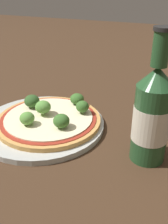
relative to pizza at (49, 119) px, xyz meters
The scene contains 10 objects.
ground_plane 0.02m from the pizza, behind, with size 3.00×3.00×0.00m, color #3D2819.
plate 0.02m from the pizza, 149.96° to the right, with size 0.28×0.28×0.01m.
pizza is the anchor object (origin of this frame).
broccoli_floret_0 0.07m from the pizza, 155.58° to the left, with size 0.04×0.04×0.03m.
broccoli_floret_1 0.08m from the pizza, 34.61° to the left, with size 0.03×0.03×0.03m.
broccoli_floret_2 0.03m from the pizza, 167.94° to the left, with size 0.04×0.04×0.03m.
broccoli_floret_3 0.06m from the pizza, 117.02° to the right, with size 0.03×0.03×0.03m.
broccoli_floret_4 0.06m from the pizza, 34.19° to the right, with size 0.03×0.03×0.03m.
broccoli_floret_5 0.09m from the pizza, 68.10° to the left, with size 0.03×0.03×0.03m.
beer_bottle 0.24m from the pizza, ahead, with size 0.07×0.07×0.24m.
Camera 1 is at (0.28, -0.45, 0.31)m, focal length 42.00 mm.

